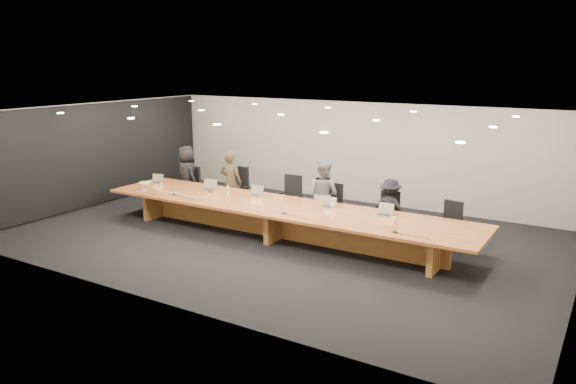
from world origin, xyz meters
name	(u,v)px	position (x,y,z in m)	size (l,w,h in m)	color
ground	(281,238)	(0.00, 0.00, 0.00)	(12.00, 12.00, 0.00)	black
back_wall	(356,152)	(0.00, 4.00, 1.40)	(12.00, 0.02, 2.80)	beige
left_wall_panel	(97,155)	(-5.94, 0.00, 1.37)	(0.08, 7.84, 2.74)	black
conference_table	(281,215)	(0.00, 0.00, 0.52)	(9.00, 1.80, 0.75)	brown
chair_far_left	(189,185)	(-3.75, 1.20, 0.55)	(0.56, 0.56, 1.09)	black
chair_left	(236,189)	(-2.22, 1.31, 0.60)	(0.61, 0.61, 1.20)	black
chair_mid_left	(288,198)	(-0.58, 1.27, 0.58)	(0.59, 0.59, 1.16)	black
chair_mid_right	(329,206)	(0.58, 1.24, 0.54)	(0.55, 0.55, 1.09)	black
chair_right	(387,215)	(2.03, 1.24, 0.53)	(0.54, 0.54, 1.07)	black
chair_far_right	(448,225)	(3.40, 1.27, 0.51)	(0.52, 0.52, 1.01)	black
person_a	(187,175)	(-3.86, 1.26, 0.81)	(0.79, 0.52, 1.62)	black
person_b	(231,182)	(-2.25, 1.13, 0.82)	(0.60, 0.39, 1.65)	#362B1D
person_c	(324,194)	(0.44, 1.19, 0.82)	(0.80, 0.62, 1.64)	slate
person_d	(390,209)	(2.09, 1.24, 0.68)	(0.88, 0.51, 1.36)	black
laptop_a	(156,179)	(-4.05, 0.27, 0.87)	(0.30, 0.22, 0.24)	tan
laptop_b	(208,185)	(-2.34, 0.32, 0.89)	(0.36, 0.26, 0.28)	#B7A78C
laptop_c	(255,191)	(-1.00, 0.43, 0.88)	(0.33, 0.24, 0.26)	#C0B492
laptop_d	(328,202)	(0.99, 0.40, 0.87)	(0.29, 0.21, 0.23)	#B9A78D
laptop_e	(384,210)	(2.28, 0.40, 0.88)	(0.33, 0.24, 0.26)	beige
water_bottle	(228,190)	(-1.72, 0.31, 0.84)	(0.06, 0.06, 0.19)	silver
amber_mug	(210,191)	(-2.15, 0.17, 0.79)	(0.07, 0.07, 0.09)	maroon
paper_cup_near	(332,206)	(1.07, 0.42, 0.80)	(0.08, 0.08, 0.10)	white
paper_cup_far	(394,219)	(2.61, 0.12, 0.79)	(0.08, 0.08, 0.09)	white
notepad	(145,182)	(-4.35, 0.16, 0.76)	(0.27, 0.22, 0.02)	white
lime_gadget	(145,182)	(-4.35, 0.15, 0.78)	(0.14, 0.08, 0.02)	#51D338
av_box	(142,189)	(-3.83, -0.45, 0.76)	(0.19, 0.14, 0.03)	#ADADB2
mic_left	(174,194)	(-2.73, -0.48, 0.77)	(0.13, 0.13, 0.03)	black
mic_center	(284,213)	(0.42, -0.56, 0.77)	(0.13, 0.13, 0.03)	black
mic_right	(395,232)	(2.90, -0.59, 0.77)	(0.13, 0.13, 0.03)	black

